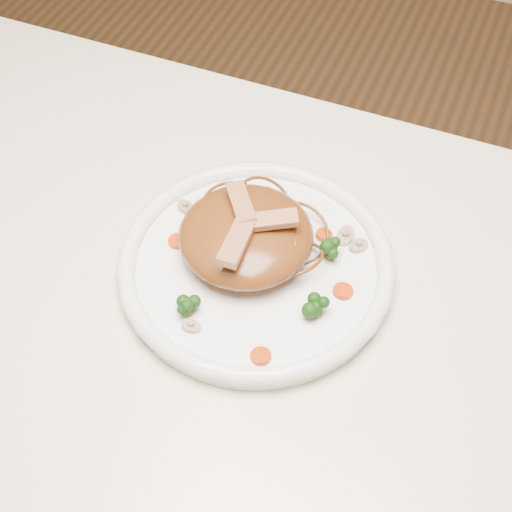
% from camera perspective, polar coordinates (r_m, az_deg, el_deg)
% --- Properties ---
extents(table, '(1.20, 0.80, 0.75)m').
position_cam_1_polar(table, '(0.85, -1.12, -10.22)').
color(table, beige).
rests_on(table, ground).
extents(plate, '(0.36, 0.36, 0.02)m').
position_cam_1_polar(plate, '(0.81, 0.00, -0.96)').
color(plate, white).
rests_on(plate, table).
extents(noodle_mound, '(0.15, 0.15, 0.05)m').
position_cam_1_polar(noodle_mound, '(0.80, -0.80, 1.64)').
color(noodle_mound, '#623312').
rests_on(noodle_mound, plate).
extents(chicken_a, '(0.06, 0.05, 0.01)m').
position_cam_1_polar(chicken_a, '(0.77, 1.05, 2.81)').
color(chicken_a, tan).
rests_on(chicken_a, noodle_mound).
extents(chicken_b, '(0.05, 0.06, 0.01)m').
position_cam_1_polar(chicken_b, '(0.78, -1.18, 4.13)').
color(chicken_b, tan).
rests_on(chicken_b, noodle_mound).
extents(chicken_c, '(0.03, 0.07, 0.01)m').
position_cam_1_polar(chicken_c, '(0.75, -1.48, 1.23)').
color(chicken_c, tan).
rests_on(chicken_c, noodle_mound).
extents(broccoli_0, '(0.03, 0.03, 0.03)m').
position_cam_1_polar(broccoli_0, '(0.80, 5.87, 0.69)').
color(broccoli_0, '#123B0C').
rests_on(broccoli_0, plate).
extents(broccoli_1, '(0.03, 0.03, 0.03)m').
position_cam_1_polar(broccoli_1, '(0.82, -3.82, 2.61)').
color(broccoli_1, '#123B0C').
rests_on(broccoli_1, plate).
extents(broccoli_2, '(0.03, 0.03, 0.03)m').
position_cam_1_polar(broccoli_2, '(0.76, -5.46, -3.82)').
color(broccoli_2, '#123B0C').
rests_on(broccoli_2, plate).
extents(broccoli_3, '(0.03, 0.03, 0.03)m').
position_cam_1_polar(broccoli_3, '(0.76, 4.79, -4.01)').
color(broccoli_3, '#123B0C').
rests_on(broccoli_3, plate).
extents(carrot_0, '(0.02, 0.02, 0.00)m').
position_cam_1_polar(carrot_0, '(0.83, 5.34, 1.66)').
color(carrot_0, '#B63206').
rests_on(carrot_0, plate).
extents(carrot_1, '(0.03, 0.03, 0.00)m').
position_cam_1_polar(carrot_1, '(0.83, -6.16, 1.16)').
color(carrot_1, '#B63206').
rests_on(carrot_1, plate).
extents(carrot_2, '(0.03, 0.03, 0.00)m').
position_cam_1_polar(carrot_2, '(0.79, 6.81, -2.72)').
color(carrot_2, '#B63206').
rests_on(carrot_2, plate).
extents(carrot_3, '(0.02, 0.02, 0.00)m').
position_cam_1_polar(carrot_3, '(0.86, -0.03, 3.97)').
color(carrot_3, '#B63206').
rests_on(carrot_3, plate).
extents(carrot_4, '(0.03, 0.03, 0.00)m').
position_cam_1_polar(carrot_4, '(0.74, 0.37, -7.81)').
color(carrot_4, '#B63206').
rests_on(carrot_4, plate).
extents(mushroom_0, '(0.02, 0.02, 0.01)m').
position_cam_1_polar(mushroom_0, '(0.76, -5.09, -5.48)').
color(mushroom_0, tan).
rests_on(mushroom_0, plate).
extents(mushroom_1, '(0.03, 0.03, 0.01)m').
position_cam_1_polar(mushroom_1, '(0.83, 8.01, 0.79)').
color(mushroom_1, tan).
rests_on(mushroom_1, plate).
extents(mushroom_2, '(0.03, 0.03, 0.01)m').
position_cam_1_polar(mushroom_2, '(0.86, -5.51, 3.83)').
color(mushroom_2, tan).
rests_on(mushroom_2, plate).
extents(mushroom_3, '(0.03, 0.03, 0.01)m').
position_cam_1_polar(mushroom_3, '(0.83, 6.98, 1.56)').
color(mushroom_3, tan).
rests_on(mushroom_3, plate).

